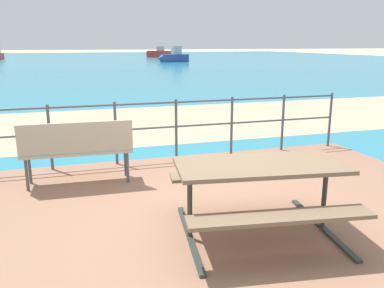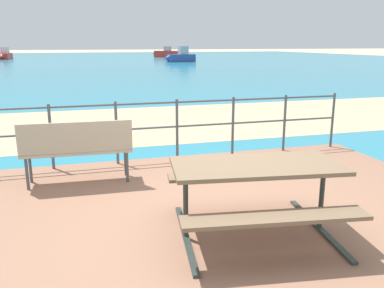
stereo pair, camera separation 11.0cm
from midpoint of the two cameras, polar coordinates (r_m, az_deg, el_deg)
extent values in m
plane|color=beige|center=(4.57, 6.15, -11.10)|extent=(240.00, 240.00, 0.00)
cube|color=#996B51|center=(4.56, 6.16, -10.76)|extent=(6.40, 5.20, 0.06)
cube|color=teal|center=(43.89, -14.13, 11.22)|extent=(90.00, 90.00, 0.01)
cube|color=tan|center=(10.10, -6.61, 3.01)|extent=(54.01, 4.90, 0.01)
cube|color=#7A6047|center=(3.97, 9.96, -3.06)|extent=(1.73, 0.99, 0.04)
cube|color=#7A6047|center=(3.56, 12.68, -10.21)|extent=(1.66, 0.48, 0.04)
cube|color=#7A6047|center=(4.59, 7.59, -4.35)|extent=(1.66, 0.48, 0.04)
cylinder|color=#2D3833|center=(3.94, -0.10, -8.56)|extent=(0.06, 0.06, 0.72)
cube|color=#2D3833|center=(4.09, -0.10, -13.04)|extent=(0.25, 1.42, 0.03)
cylinder|color=#2D3833|center=(4.35, 18.63, -7.11)|extent=(0.06, 0.06, 0.72)
cube|color=#2D3833|center=(4.48, 18.28, -11.25)|extent=(0.25, 1.42, 0.03)
cube|color=#BCAD93|center=(5.69, -15.41, -0.94)|extent=(1.48, 0.46, 0.04)
cube|color=#BCAD93|center=(5.46, -15.61, 0.89)|extent=(1.46, 0.11, 0.42)
cylinder|color=#4C5156|center=(5.91, -8.92, -2.31)|extent=(0.04, 0.04, 0.45)
cylinder|color=#4C5156|center=(5.62, -8.64, -3.15)|extent=(0.04, 0.04, 0.45)
cylinder|color=#4C5156|center=(5.96, -21.52, -3.02)|extent=(0.04, 0.04, 0.45)
cylinder|color=#4C5156|center=(5.67, -21.89, -3.90)|extent=(0.04, 0.04, 0.45)
cylinder|color=#4C5156|center=(6.42, -18.93, 0.96)|extent=(0.04, 0.04, 1.00)
cylinder|color=#4C5156|center=(6.44, -10.17, 1.54)|extent=(0.04, 0.04, 1.00)
cylinder|color=#4C5156|center=(6.60, -1.66, 2.08)|extent=(0.04, 0.04, 1.00)
cylinder|color=#4C5156|center=(6.91, 6.28, 2.54)|extent=(0.04, 0.04, 1.00)
cylinder|color=#4C5156|center=(7.33, 13.43, 2.91)|extent=(0.04, 0.04, 1.00)
cylinder|color=#4C5156|center=(7.85, 19.72, 3.20)|extent=(0.04, 0.04, 1.00)
cylinder|color=#4C5156|center=(6.52, -1.69, 5.96)|extent=(5.90, 0.03, 0.03)
cylinder|color=#4C5156|center=(6.59, -1.66, 2.50)|extent=(5.90, 0.03, 0.03)
cube|color=red|center=(56.99, -3.66, 12.64)|extent=(3.13, 3.04, 0.88)
cube|color=#A5A8AD|center=(56.85, -3.45, 13.39)|extent=(1.05, 1.04, 0.62)
cone|color=red|center=(58.00, -5.33, 12.63)|extent=(0.91, 0.92, 0.79)
cube|color=#2D478C|center=(42.93, -1.45, 12.10)|extent=(3.05, 1.56, 0.78)
cube|color=#A5A8AD|center=(43.01, -1.19, 13.19)|extent=(1.05, 0.90, 0.84)
cone|color=#2D478C|center=(42.20, -3.57, 12.05)|extent=(0.63, 0.79, 0.70)
cube|color=red|center=(55.38, -25.01, 11.25)|extent=(1.35, 3.77, 0.72)
cube|color=silver|center=(55.64, -25.04, 12.03)|extent=(0.90, 1.28, 0.77)
cone|color=red|center=(53.30, -25.41, 11.15)|extent=(0.67, 0.52, 0.65)
camera|label=1|loc=(0.05, -89.46, 0.14)|focal=37.53mm
camera|label=2|loc=(0.05, 90.54, -0.14)|focal=37.53mm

